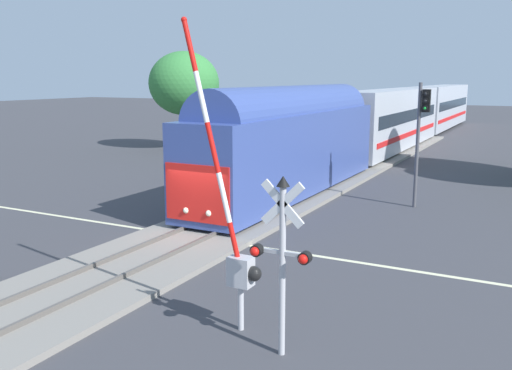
{
  "coord_description": "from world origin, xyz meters",
  "views": [
    {
      "loc": [
        11.26,
        -16.92,
        5.9
      ],
      "look_at": [
        1.9,
        1.01,
        2.0
      ],
      "focal_mm": 39.45,
      "sensor_mm": 36.0,
      "label": 1
    }
  ],
  "objects_px": {
    "crossing_gate_near": "(235,239)",
    "traffic_signal_far_side": "(421,125)",
    "commuter_train": "(393,117)",
    "pine_left_background": "(184,84)",
    "crossing_signal_mast": "(282,248)"
  },
  "relations": [
    {
      "from": "crossing_gate_near",
      "to": "traffic_signal_far_side",
      "type": "xyz_separation_m",
      "value": [
        1.15,
        14.86,
        1.57
      ]
    },
    {
      "from": "crossing_gate_near",
      "to": "pine_left_background",
      "type": "xyz_separation_m",
      "value": [
        -20.22,
        27.23,
        3.15
      ]
    },
    {
      "from": "crossing_gate_near",
      "to": "traffic_signal_far_side",
      "type": "height_order",
      "value": "crossing_gate_near"
    },
    {
      "from": "crossing_gate_near",
      "to": "traffic_signal_far_side",
      "type": "distance_m",
      "value": 14.99
    },
    {
      "from": "commuter_train",
      "to": "traffic_signal_far_side",
      "type": "distance_m",
      "value": 20.61
    },
    {
      "from": "crossing_gate_near",
      "to": "pine_left_background",
      "type": "distance_m",
      "value": 34.06
    },
    {
      "from": "commuter_train",
      "to": "pine_left_background",
      "type": "bearing_deg",
      "value": -154.44
    },
    {
      "from": "traffic_signal_far_side",
      "to": "pine_left_background",
      "type": "xyz_separation_m",
      "value": [
        -21.37,
        12.37,
        1.58
      ]
    },
    {
      "from": "crossing_gate_near",
      "to": "crossing_signal_mast",
      "type": "bearing_deg",
      "value": -24.21
    },
    {
      "from": "crossing_signal_mast",
      "to": "traffic_signal_far_side",
      "type": "distance_m",
      "value": 15.61
    },
    {
      "from": "commuter_train",
      "to": "crossing_gate_near",
      "type": "height_order",
      "value": "crossing_gate_near"
    },
    {
      "from": "crossing_gate_near",
      "to": "pine_left_background",
      "type": "bearing_deg",
      "value": 126.59
    },
    {
      "from": "crossing_signal_mast",
      "to": "traffic_signal_far_side",
      "type": "bearing_deg",
      "value": 91.36
    },
    {
      "from": "traffic_signal_far_side",
      "to": "pine_left_background",
      "type": "height_order",
      "value": "pine_left_background"
    },
    {
      "from": "crossing_signal_mast",
      "to": "commuter_train",
      "type": "bearing_deg",
      "value": 100.53
    }
  ]
}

